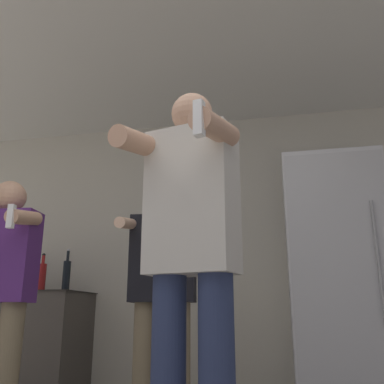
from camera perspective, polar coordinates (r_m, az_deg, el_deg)
The scene contains 9 objects.
wall_back at distance 3.97m, azimuth 3.25°, elevation -7.76°, with size 7.00×0.06×2.55m.
ceiling_slab at distance 3.09m, azimuth -1.68°, elevation 21.33°, with size 7.00×3.47×0.05m.
refrigerator at distance 3.56m, azimuth 18.90°, elevation -10.98°, with size 0.75×0.68×1.93m.
bottle_red_label at distance 4.28m, azimuth -24.05°, elevation -10.98°, with size 0.08×0.08×0.22m.
bottle_amber_bourbon at distance 4.18m, azimuth -22.03°, elevation -10.41°, with size 0.08×0.08×0.33m.
bottle_tall_gin at distance 4.07m, azimuth -19.40°, elevation -10.55°, with size 0.07×0.07×0.33m.
bottle_clear_vodka at distance 3.95m, azimuth -16.40°, elevation -10.51°, with size 0.07×0.07×0.37m.
person_woman_foreground at distance 1.81m, azimuth -0.14°, elevation -7.97°, with size 0.53×0.52×1.69m.
person_spectator_back at distance 2.94m, azimuth -3.94°, elevation -12.11°, with size 0.52×0.53×1.56m.
Camera 1 is at (0.58, -0.91, 0.69)m, focal length 40.00 mm.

